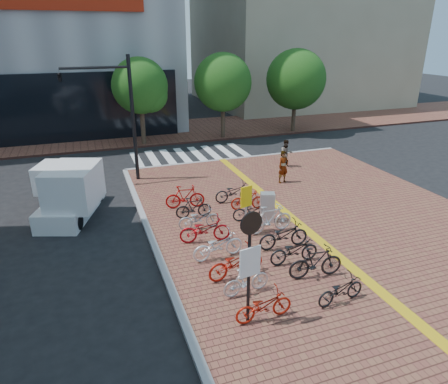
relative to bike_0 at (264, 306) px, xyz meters
name	(u,v)px	position (x,y,z in m)	size (l,w,h in m)	color
ground	(282,264)	(1.92, 2.58, -0.59)	(120.00, 120.00, 0.00)	black
tactile_strip	(443,344)	(3.92, -2.42, -0.43)	(0.40, 34.00, 0.01)	gold
kerb_north	(237,159)	(4.92, 14.58, -0.51)	(14.00, 0.25, 0.15)	gray
far_sidewalk	(162,132)	(1.92, 23.58, -0.52)	(70.00, 8.00, 0.15)	brown
building_beige	(298,19)	(19.92, 34.58, 8.41)	(20.00, 18.00, 18.00)	gray
crosswalk	(191,155)	(2.42, 16.58, -0.58)	(7.50, 4.00, 0.01)	silver
street_trees	(236,83)	(6.96, 20.03, 3.51)	(16.20, 4.60, 6.35)	#38281E
bike_0	(264,306)	(0.00, 0.00, 0.00)	(0.58, 1.68, 0.88)	red
bike_1	(246,280)	(0.00, 1.24, 0.02)	(0.44, 1.54, 0.93)	silver
bike_2	(236,262)	(0.04, 2.21, 0.07)	(0.68, 1.95, 1.03)	#AA170C
bike_3	(218,245)	(-0.14, 3.49, 0.05)	(0.65, 1.88, 0.99)	white
bike_4	(205,229)	(-0.21, 4.78, 0.07)	(0.67, 1.93, 1.02)	#AA0C13
bike_5	(199,218)	(-0.11, 5.91, 0.01)	(0.59, 1.70, 0.89)	#B3B3B8
bike_6	(194,208)	(-0.05, 6.97, 0.02)	(0.44, 1.55, 0.93)	black
bike_7	(185,197)	(-0.13, 8.10, 0.09)	(0.50, 1.77, 1.06)	#B90E0D
bike_8	(341,290)	(2.43, -0.07, -0.02)	(0.56, 1.61, 0.84)	black
bike_9	(316,262)	(2.43, 1.31, 0.11)	(0.52, 1.83, 1.10)	black
bike_10	(294,250)	(2.21, 2.32, 0.03)	(0.62, 1.79, 0.94)	black
bike_11	(284,235)	(2.36, 3.38, 0.07)	(0.67, 1.92, 1.01)	black
bike_12	(270,219)	(2.41, 4.64, 0.14)	(0.54, 1.92, 1.16)	silver
bike_13	(252,210)	(2.21, 5.89, 0.00)	(0.59, 1.69, 0.89)	black
bike_14	(248,200)	(2.47, 6.97, 0.03)	(0.44, 1.56, 0.94)	#B71D0D
bike_15	(234,192)	(2.20, 8.03, 0.04)	(0.64, 1.83, 0.96)	black
pedestrian_a	(283,167)	(5.56, 9.59, 0.42)	(0.63, 0.41, 1.72)	gray
pedestrian_b	(286,154)	(6.96, 11.93, 0.37)	(0.78, 0.61, 1.61)	#4D5361
utility_box	(267,207)	(2.75, 5.60, 0.19)	(0.58, 0.42, 1.26)	silver
yellow_sign	(246,201)	(1.54, 4.99, 0.90)	(0.52, 0.20, 1.94)	#B7B7BC
notice_sign	(250,256)	(-0.46, 0.00, 1.67)	(0.62, 0.19, 3.34)	black
traffic_light_pole	(101,97)	(-3.07, 12.72, 4.00)	(3.45, 1.33, 6.43)	black
box_truck	(68,191)	(-5.00, 9.33, 0.54)	(3.07, 4.52, 2.41)	silver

